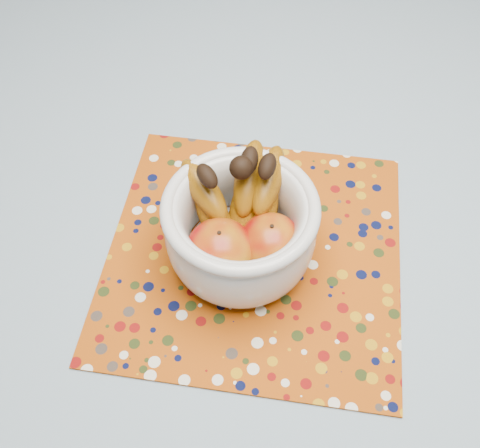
% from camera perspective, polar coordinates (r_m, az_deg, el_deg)
% --- Properties ---
extents(table, '(1.20, 1.20, 0.75)m').
position_cam_1_polar(table, '(0.91, 6.20, -0.23)').
color(table, brown).
rests_on(table, ground).
extents(tablecloth, '(1.32, 1.32, 0.01)m').
position_cam_1_polar(tablecloth, '(0.85, 6.68, 2.97)').
color(tablecloth, slate).
rests_on(tablecloth, table).
extents(placemat, '(0.49, 0.49, 0.00)m').
position_cam_1_polar(placemat, '(0.77, 1.45, -2.88)').
color(placemat, '#953D08').
rests_on(placemat, tablecloth).
extents(fruit_bowl, '(0.21, 0.22, 0.16)m').
position_cam_1_polar(fruit_bowl, '(0.72, 0.10, 0.44)').
color(fruit_bowl, silver).
rests_on(fruit_bowl, placemat).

